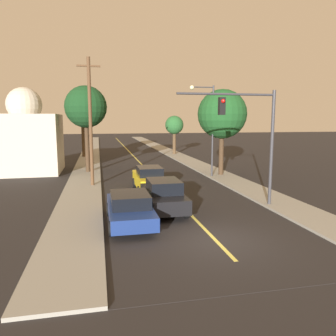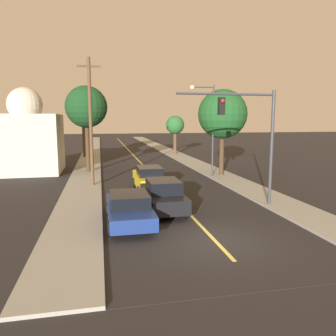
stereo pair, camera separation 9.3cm
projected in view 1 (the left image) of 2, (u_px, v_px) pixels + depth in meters
ground_plane at (216, 241)px, 13.07m from camera, size 200.00×200.00×0.00m
road_surface at (130, 152)px, 47.89m from camera, size 8.74×80.00×0.01m
sidewalk_left at (90, 153)px, 46.72m from camera, size 2.50×80.00×0.12m
sidewalk_right at (167, 151)px, 49.04m from camera, size 2.50×80.00×0.12m
car_near_lane_front at (163, 195)px, 17.11m from camera, size 1.95×4.62×1.71m
car_near_lane_second at (149, 179)px, 21.82m from camera, size 1.87×4.67×1.70m
car_outer_lane_front at (130, 208)px, 15.06m from camera, size 2.05×4.87×1.48m
traffic_signal_mast at (251, 127)px, 17.40m from camera, size 5.44×0.42×6.22m
streetlamp_right at (207, 119)px, 26.53m from camera, size 2.05×0.36×7.37m
utility_pole_left at (90, 120)px, 22.90m from camera, size 1.60×0.24×8.90m
tree_left_near at (86, 107)px, 28.75m from camera, size 3.68×3.68×7.61m
tree_left_far at (82, 112)px, 40.65m from camera, size 3.75×3.75×7.52m
tree_right_near at (222, 114)px, 27.29m from camera, size 4.10×4.10×7.16m
tree_right_far at (174, 126)px, 44.15m from camera, size 2.47×2.47×5.15m
domed_building_left at (26, 139)px, 29.34m from camera, size 5.83×5.83×7.60m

